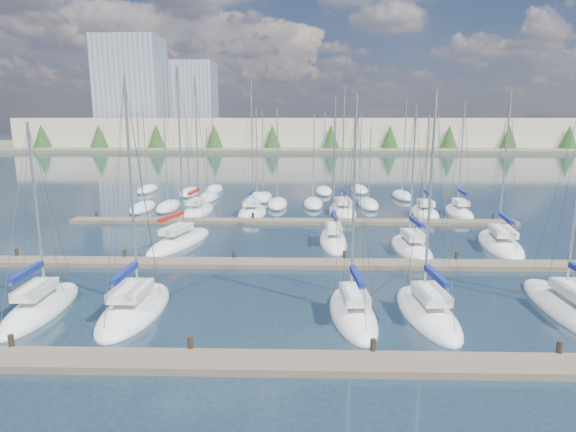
{
  "coord_description": "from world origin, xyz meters",
  "views": [
    {
      "loc": [
        0.81,
        -16.52,
        10.29
      ],
      "look_at": [
        0.0,
        14.0,
        4.0
      ],
      "focal_mm": 30.0,
      "sensor_mm": 36.0,
      "label": 1
    }
  ],
  "objects_px": {
    "sailboat_b": "(41,308)",
    "sailboat_e": "(427,312)",
    "sailboat_d": "(353,313)",
    "sailboat_c": "(135,309)",
    "sailboat_f": "(572,310)",
    "sailboat_r": "(459,212)",
    "sailboat_i": "(180,241)",
    "sailboat_p": "(343,211)",
    "sailboat_o": "(252,212)",
    "sailboat_q": "(425,213)",
    "sailboat_m": "(500,244)",
    "sailboat_k": "(333,240)",
    "sailboat_l": "(411,248)",
    "sailboat_n": "(198,211)"
  },
  "relations": [
    {
      "from": "sailboat_m",
      "to": "sailboat_p",
      "type": "bearing_deg",
      "value": 139.04
    },
    {
      "from": "sailboat_o",
      "to": "sailboat_c",
      "type": "height_order",
      "value": "sailboat_o"
    },
    {
      "from": "sailboat_o",
      "to": "sailboat_c",
      "type": "distance_m",
      "value": 27.16
    },
    {
      "from": "sailboat_o",
      "to": "sailboat_b",
      "type": "distance_m",
      "value": 28.28
    },
    {
      "from": "sailboat_c",
      "to": "sailboat_d",
      "type": "height_order",
      "value": "sailboat_c"
    },
    {
      "from": "sailboat_e",
      "to": "sailboat_c",
      "type": "relative_size",
      "value": 0.94
    },
    {
      "from": "sailboat_f",
      "to": "sailboat_c",
      "type": "bearing_deg",
      "value": -178.4
    },
    {
      "from": "sailboat_o",
      "to": "sailboat_e",
      "type": "height_order",
      "value": "sailboat_o"
    },
    {
      "from": "sailboat_f",
      "to": "sailboat_m",
      "type": "bearing_deg",
      "value": 83.47
    },
    {
      "from": "sailboat_r",
      "to": "sailboat_d",
      "type": "height_order",
      "value": "sailboat_r"
    },
    {
      "from": "sailboat_p",
      "to": "sailboat_d",
      "type": "relative_size",
      "value": 1.17
    },
    {
      "from": "sailboat_r",
      "to": "sailboat_c",
      "type": "bearing_deg",
      "value": -131.24
    },
    {
      "from": "sailboat_r",
      "to": "sailboat_o",
      "type": "height_order",
      "value": "sailboat_o"
    },
    {
      "from": "sailboat_i",
      "to": "sailboat_p",
      "type": "distance_m",
      "value": 20.02
    },
    {
      "from": "sailboat_k",
      "to": "sailboat_n",
      "type": "height_order",
      "value": "sailboat_n"
    },
    {
      "from": "sailboat_p",
      "to": "sailboat_i",
      "type": "bearing_deg",
      "value": -139.44
    },
    {
      "from": "sailboat_d",
      "to": "sailboat_f",
      "type": "height_order",
      "value": "sailboat_f"
    },
    {
      "from": "sailboat_o",
      "to": "sailboat_e",
      "type": "distance_m",
      "value": 29.49
    },
    {
      "from": "sailboat_r",
      "to": "sailboat_n",
      "type": "xyz_separation_m",
      "value": [
        -28.48,
        -0.25,
        0.0
      ]
    },
    {
      "from": "sailboat_b",
      "to": "sailboat_p",
      "type": "xyz_separation_m",
      "value": [
        18.66,
        27.87,
        0.01
      ]
    },
    {
      "from": "sailboat_e",
      "to": "sailboat_f",
      "type": "distance_m",
      "value": 7.84
    },
    {
      "from": "sailboat_f",
      "to": "sailboat_b",
      "type": "bearing_deg",
      "value": -178.65
    },
    {
      "from": "sailboat_n",
      "to": "sailboat_d",
      "type": "xyz_separation_m",
      "value": [
        14.06,
        -27.53,
        -0.01
      ]
    },
    {
      "from": "sailboat_i",
      "to": "sailboat_e",
      "type": "xyz_separation_m",
      "value": [
        16.73,
        -14.29,
        -0.01
      ]
    },
    {
      "from": "sailboat_f",
      "to": "sailboat_i",
      "type": "bearing_deg",
      "value": 151.2
    },
    {
      "from": "sailboat_o",
      "to": "sailboat_d",
      "type": "relative_size",
      "value": 1.22
    },
    {
      "from": "sailboat_e",
      "to": "sailboat_f",
      "type": "xyz_separation_m",
      "value": [
        7.83,
        0.5,
        -0.01
      ]
    },
    {
      "from": "sailboat_k",
      "to": "sailboat_p",
      "type": "height_order",
      "value": "sailboat_p"
    },
    {
      "from": "sailboat_i",
      "to": "sailboat_q",
      "type": "relative_size",
      "value": 1.32
    },
    {
      "from": "sailboat_q",
      "to": "sailboat_f",
      "type": "relative_size",
      "value": 0.81
    },
    {
      "from": "sailboat_c",
      "to": "sailboat_n",
      "type": "distance_m",
      "value": 27.39
    },
    {
      "from": "sailboat_d",
      "to": "sailboat_e",
      "type": "bearing_deg",
      "value": -0.71
    },
    {
      "from": "sailboat_e",
      "to": "sailboat_c",
      "type": "height_order",
      "value": "sailboat_c"
    },
    {
      "from": "sailboat_b",
      "to": "sailboat_k",
      "type": "bearing_deg",
      "value": 39.69
    },
    {
      "from": "sailboat_i",
      "to": "sailboat_k",
      "type": "relative_size",
      "value": 1.18
    },
    {
      "from": "sailboat_o",
      "to": "sailboat_n",
      "type": "bearing_deg",
      "value": 178.25
    },
    {
      "from": "sailboat_d",
      "to": "sailboat_b",
      "type": "bearing_deg",
      "value": 175.51
    },
    {
      "from": "sailboat_q",
      "to": "sailboat_l",
      "type": "bearing_deg",
      "value": -103.61
    },
    {
      "from": "sailboat_o",
      "to": "sailboat_l",
      "type": "bearing_deg",
      "value": -43.87
    },
    {
      "from": "sailboat_k",
      "to": "sailboat_b",
      "type": "height_order",
      "value": "sailboat_k"
    },
    {
      "from": "sailboat_c",
      "to": "sailboat_f",
      "type": "xyz_separation_m",
      "value": [
        23.45,
        0.44,
        -0.0
      ]
    },
    {
      "from": "sailboat_m",
      "to": "sailboat_e",
      "type": "bearing_deg",
      "value": -115.03
    },
    {
      "from": "sailboat_r",
      "to": "sailboat_i",
      "type": "xyz_separation_m",
      "value": [
        -27.2,
        -13.3,
        -0.0
      ]
    },
    {
      "from": "sailboat_o",
      "to": "sailboat_c",
      "type": "bearing_deg",
      "value": -95.96
    },
    {
      "from": "sailboat_b",
      "to": "sailboat_c",
      "type": "bearing_deg",
      "value": -2.28
    },
    {
      "from": "sailboat_b",
      "to": "sailboat_d",
      "type": "height_order",
      "value": "sailboat_d"
    },
    {
      "from": "sailboat_b",
      "to": "sailboat_e",
      "type": "xyz_separation_m",
      "value": [
        20.76,
        -0.08,
        0.01
      ]
    },
    {
      "from": "sailboat_i",
      "to": "sailboat_q",
      "type": "bearing_deg",
      "value": 44.47
    },
    {
      "from": "sailboat_l",
      "to": "sailboat_e",
      "type": "bearing_deg",
      "value": -102.05
    },
    {
      "from": "sailboat_c",
      "to": "sailboat_f",
      "type": "height_order",
      "value": "sailboat_f"
    }
  ]
}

